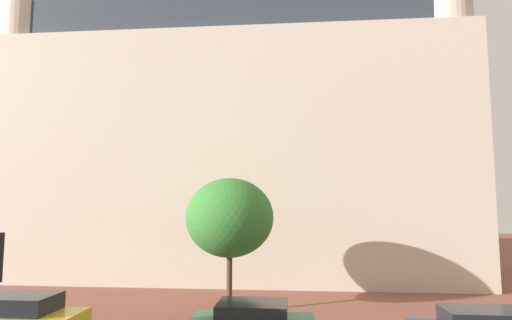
# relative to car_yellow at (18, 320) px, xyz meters

# --- Properties ---
(landmark_building) EXTENTS (29.85, 14.57, 31.13)m
(landmark_building) POSITION_rel_car_yellow_xyz_m (5.26, 16.61, 8.48)
(landmark_building) COLOR beige
(landmark_building) RESTS_ON ground_plane
(car_yellow) EXTENTS (4.26, 2.10, 1.57)m
(car_yellow) POSITION_rel_car_yellow_xyz_m (0.00, 0.00, 0.00)
(car_yellow) COLOR gold
(car_yellow) RESTS_ON ground_plane
(tree_curb_far) EXTENTS (3.83, 3.83, 5.80)m
(tree_curb_far) POSITION_rel_car_yellow_xyz_m (6.54, 4.48, 3.32)
(tree_curb_far) COLOR #4C3823
(tree_curb_far) RESTS_ON ground_plane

